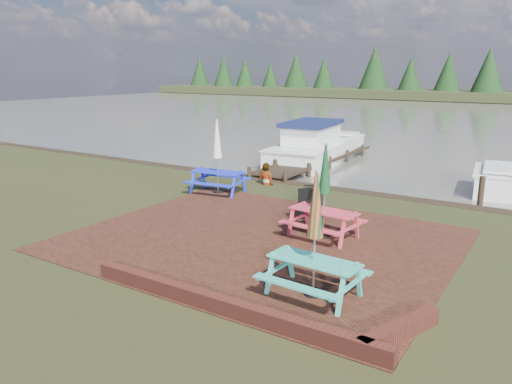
{
  "coord_description": "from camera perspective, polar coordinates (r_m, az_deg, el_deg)",
  "views": [
    {
      "loc": [
        6.2,
        -8.92,
        4.12
      ],
      "look_at": [
        -0.6,
        1.7,
        1.0
      ],
      "focal_mm": 35.0,
      "sensor_mm": 36.0,
      "label": 1
    }
  ],
  "objects": [
    {
      "name": "water",
      "position": [
        46.52,
        25.05,
        7.53
      ],
      "size": [
        120.0,
        60.0,
        0.02
      ],
      "primitive_type": "cube",
      "color": "#4D4A42",
      "rests_on": "ground"
    },
    {
      "name": "ground",
      "position": [
        11.62,
        -2.05,
        -6.88
      ],
      "size": [
        120.0,
        120.0,
        0.0
      ],
      "primitive_type": "plane",
      "color": "black",
      "rests_on": "ground"
    },
    {
      "name": "paving",
      "position": [
        12.4,
        0.58,
        -5.46
      ],
      "size": [
        9.0,
        7.5,
        0.02
      ],
      "primitive_type": "cube",
      "color": "#361A11",
      "rests_on": "ground"
    },
    {
      "name": "boat_jetty",
      "position": [
        24.17,
        6.93,
        5.05
      ],
      "size": [
        3.25,
        7.65,
        2.16
      ],
      "rotation": [
        0.0,
        0.0,
        0.1
      ],
      "color": "silver",
      "rests_on": "ground"
    },
    {
      "name": "chalkboard",
      "position": [
        14.02,
        6.31,
        -1.21
      ],
      "size": [
        0.63,
        0.79,
        0.94
      ],
      "rotation": [
        0.0,
        0.0,
        0.47
      ],
      "color": "black",
      "rests_on": "ground"
    },
    {
      "name": "jetty",
      "position": [
        22.77,
        6.87,
        3.67
      ],
      "size": [
        1.76,
        9.08,
        1.0
      ],
      "color": "black",
      "rests_on": "ground"
    },
    {
      "name": "picnic_table_red",
      "position": [
        12.45,
        7.77,
        -1.57
      ],
      "size": [
        1.86,
        1.69,
        2.36
      ],
      "rotation": [
        0.0,
        0.0,
        -0.11
      ],
      "color": "#BB3042",
      "rests_on": "ground"
    },
    {
      "name": "picnic_table_teal",
      "position": [
        9.25,
        6.67,
        -7.04
      ],
      "size": [
        1.8,
        1.62,
        2.37
      ],
      "rotation": [
        0.0,
        0.0,
        -0.06
      ],
      "color": "teal",
      "rests_on": "ground"
    },
    {
      "name": "picnic_table_blue",
      "position": [
        16.9,
        -4.41,
        2.77
      ],
      "size": [
        2.01,
        1.84,
        2.49
      ],
      "rotation": [
        0.0,
        0.0,
        0.15
      ],
      "color": "#1929C0",
      "rests_on": "ground"
    },
    {
      "name": "brick_wall",
      "position": [
        8.64,
        0.63,
        -13.48
      ],
      "size": [
        6.21,
        1.79,
        0.3
      ],
      "color": "#4C1E16",
      "rests_on": "ground"
    },
    {
      "name": "person",
      "position": [
        18.04,
        1.17,
        3.33
      ],
      "size": [
        0.61,
        0.42,
        1.63
      ],
      "primitive_type": "imported",
      "rotation": [
        0.0,
        0.0,
        3.2
      ],
      "color": "gray",
      "rests_on": "ground"
    }
  ]
}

